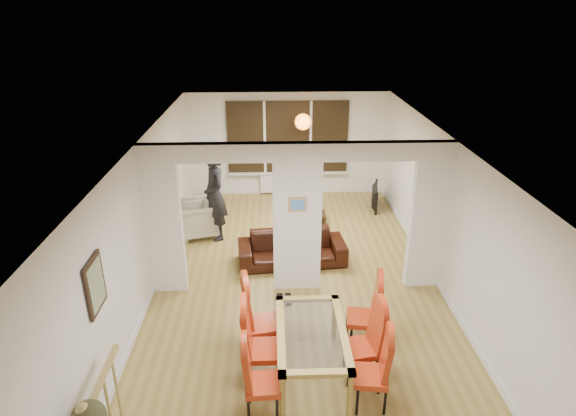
{
  "coord_description": "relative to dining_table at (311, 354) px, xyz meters",
  "views": [
    {
      "loc": [
        -0.41,
        -7.22,
        4.61
      ],
      "look_at": [
        -0.13,
        0.6,
        1.24
      ],
      "focal_mm": 30.0,
      "sensor_mm": 36.0,
      "label": 1
    }
  ],
  "objects": [
    {
      "name": "floor",
      "position": [
        -0.07,
        2.22,
        -0.37
      ],
      "size": [
        5.0,
        9.0,
        0.01
      ],
      "primitive_type": "cube",
      "color": "olive",
      "rests_on": "ground"
    },
    {
      "name": "room_walls",
      "position": [
        -0.07,
        2.22,
        0.93
      ],
      "size": [
        5.0,
        9.0,
        2.6
      ],
      "primitive_type": null,
      "color": "silver",
      "rests_on": "floor"
    },
    {
      "name": "divider_wall",
      "position": [
        -0.07,
        2.22,
        0.93
      ],
      "size": [
        5.0,
        0.18,
        2.6
      ],
      "primitive_type": "cube",
      "color": "white",
      "rests_on": "floor"
    },
    {
      "name": "bay_window_blinds",
      "position": [
        -0.07,
        6.66,
        1.13
      ],
      "size": [
        3.0,
        0.08,
        1.8
      ],
      "primitive_type": "cube",
      "color": "black",
      "rests_on": "room_walls"
    },
    {
      "name": "radiator",
      "position": [
        -0.07,
        6.62,
        -0.07
      ],
      "size": [
        1.4,
        0.08,
        0.5
      ],
      "primitive_type": "cube",
      "color": "white",
      "rests_on": "floor"
    },
    {
      "name": "pendant_light",
      "position": [
        0.23,
        5.52,
        1.78
      ],
      "size": [
        0.36,
        0.36,
        0.36
      ],
      "primitive_type": "sphere",
      "color": "orange",
      "rests_on": "room_walls"
    },
    {
      "name": "stair_newel",
      "position": [
        -2.32,
        -0.98,
        0.18
      ],
      "size": [
        0.4,
        1.2,
        1.1
      ],
      "primitive_type": null,
      "color": "#A7904D",
      "rests_on": "floor"
    },
    {
      "name": "wall_poster",
      "position": [
        -2.54,
        -0.18,
        1.23
      ],
      "size": [
        0.04,
        0.52,
        0.67
      ],
      "primitive_type": "cube",
      "color": "gray",
      "rests_on": "room_walls"
    },
    {
      "name": "pillar_photo",
      "position": [
        -0.07,
        2.12,
        1.23
      ],
      "size": [
        0.3,
        0.03,
        0.25
      ],
      "primitive_type": "cube",
      "color": "#4C8CD8",
      "rests_on": "divider_wall"
    },
    {
      "name": "dining_table",
      "position": [
        0.0,
        0.0,
        0.0
      ],
      "size": [
        0.89,
        1.59,
        0.74
      ],
      "primitive_type": null,
      "color": "olive",
      "rests_on": "floor"
    },
    {
      "name": "dining_chair_la",
      "position": [
        -0.63,
        -0.6,
        0.14
      ],
      "size": [
        0.43,
        0.43,
        1.03
      ],
      "primitive_type": null,
      "rotation": [
        0.0,
        0.0,
        0.05
      ],
      "color": "#9B290F",
      "rests_on": "floor"
    },
    {
      "name": "dining_chair_lb",
      "position": [
        -0.63,
        -0.06,
        0.21
      ],
      "size": [
        0.47,
        0.47,
        1.16
      ],
      "primitive_type": null,
      "rotation": [
        0.0,
        0.0,
        0.01
      ],
      "color": "#9B290F",
      "rests_on": "floor"
    },
    {
      "name": "dining_chair_lc",
      "position": [
        -0.64,
        0.49,
        0.21
      ],
      "size": [
        0.55,
        0.55,
        1.16
      ],
      "primitive_type": null,
      "rotation": [
        0.0,
        0.0,
        0.2
      ],
      "color": "#9B290F",
      "rests_on": "floor"
    },
    {
      "name": "dining_chair_ra",
      "position": [
        0.67,
        -0.51,
        0.15
      ],
      "size": [
        0.47,
        0.47,
        1.04
      ],
      "primitive_type": null,
      "rotation": [
        0.0,
        0.0,
        -0.14
      ],
      "color": "#9B290F",
      "rests_on": "floor"
    },
    {
      "name": "dining_chair_rb",
      "position": [
        0.65,
        -0.03,
        0.17
      ],
      "size": [
        0.51,
        0.51,
        1.09
      ],
      "primitive_type": null,
      "rotation": [
        0.0,
        0.0,
        0.17
      ],
      "color": "#9B290F",
      "rests_on": "floor"
    },
    {
      "name": "dining_chair_rc",
      "position": [
        0.78,
        0.61,
        0.17
      ],
      "size": [
        0.5,
        0.5,
        1.09
      ],
      "primitive_type": null,
      "rotation": [
        0.0,
        0.0,
        -0.15
      ],
      "color": "#9B290F",
      "rests_on": "floor"
    },
    {
      "name": "sofa",
      "position": [
        -0.12,
        3.06,
        -0.08
      ],
      "size": [
        2.08,
        0.98,
        0.59
      ],
      "primitive_type": "imported",
      "rotation": [
        0.0,
        0.0,
        0.1
      ],
      "color": "black",
      "rests_on": "floor"
    },
    {
      "name": "armchair",
      "position": [
        -2.07,
        4.34,
        0.01
      ],
      "size": [
        1.01,
        1.03,
        0.76
      ],
      "primitive_type": "imported",
      "rotation": [
        0.0,
        0.0,
        -1.3
      ],
      "color": "beige",
      "rests_on": "floor"
    },
    {
      "name": "person",
      "position": [
        -1.65,
        4.18,
        0.58
      ],
      "size": [
        0.82,
        0.7,
        1.91
      ],
      "primitive_type": "imported",
      "rotation": [
        0.0,
        0.0,
        -1.15
      ],
      "color": "black",
      "rests_on": "floor"
    },
    {
      "name": "television",
      "position": [
        1.93,
        5.68,
        -0.09
      ],
      "size": [
        0.98,
        0.31,
        0.56
      ],
      "primitive_type": "imported",
      "rotation": [
        0.0,
        0.0,
        1.38
      ],
      "color": "black",
      "rests_on": "floor"
    },
    {
      "name": "coffee_table",
      "position": [
        0.27,
        4.89,
        -0.27
      ],
      "size": [
        0.98,
        0.69,
        0.2
      ],
      "primitive_type": null,
      "rotation": [
        0.0,
        0.0,
        -0.3
      ],
      "color": "black",
      "rests_on": "floor"
    },
    {
      "name": "bottle",
      "position": [
        0.1,
        4.86,
        -0.02
      ],
      "size": [
        0.07,
        0.07,
        0.3
      ],
      "primitive_type": "cylinder",
      "color": "#143F19",
      "rests_on": "coffee_table"
    },
    {
      "name": "bowl",
      "position": [
        0.38,
        4.8,
        -0.14
      ],
      "size": [
        0.23,
        0.23,
        0.06
      ],
      "primitive_type": "imported",
      "color": "black",
      "rests_on": "coffee_table"
    },
    {
      "name": "shoes",
      "position": [
        -0.31,
        1.72,
        -0.32
      ],
      "size": [
        0.24,
        0.26,
        0.1
      ],
      "primitive_type": null,
      "color": "black",
      "rests_on": "floor"
    }
  ]
}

